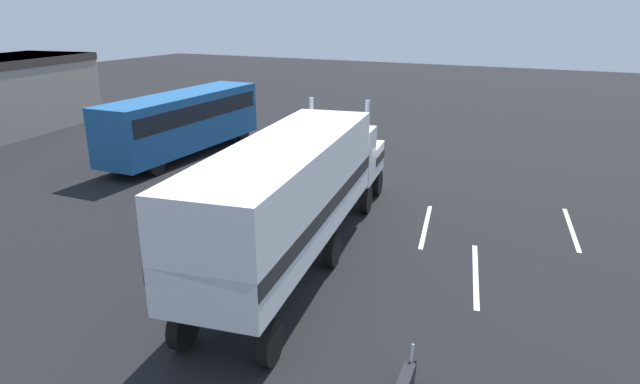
# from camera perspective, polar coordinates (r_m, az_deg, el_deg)

# --- Properties ---
(ground_plane) EXTENTS (120.00, 120.00, 0.00)m
(ground_plane) POSITION_cam_1_polar(r_m,az_deg,el_deg) (23.58, 4.01, -0.59)
(ground_plane) COLOR black
(lane_stripe_near) EXTENTS (4.35, 1.02, 0.01)m
(lane_stripe_near) POSITION_cam_1_polar(r_m,az_deg,el_deg) (20.88, 10.96, -3.47)
(lane_stripe_near) COLOR silver
(lane_stripe_near) RESTS_ON ground_plane
(lane_stripe_mid) EXTENTS (4.34, 1.06, 0.01)m
(lane_stripe_mid) POSITION_cam_1_polar(r_m,az_deg,el_deg) (17.56, 15.91, -8.25)
(lane_stripe_mid) COLOR silver
(lane_stripe_mid) RESTS_ON ground_plane
(lane_stripe_far) EXTENTS (4.37, 0.87, 0.01)m
(lane_stripe_far) POSITION_cam_1_polar(r_m,az_deg,el_deg) (22.25, 24.72, -3.50)
(lane_stripe_far) COLOR silver
(lane_stripe_far) RESTS_ON ground_plane
(semi_truck) EXTENTS (14.38, 4.98, 4.50)m
(semi_truck) POSITION_cam_1_polar(r_m,az_deg,el_deg) (16.93, -2.19, 0.69)
(semi_truck) COLOR white
(semi_truck) RESTS_ON ground_plane
(person_bystander) EXTENTS (0.34, 0.46, 1.63)m
(person_bystander) POSITION_cam_1_polar(r_m,az_deg,el_deg) (20.87, -6.30, -0.63)
(person_bystander) COLOR #2D3347
(person_bystander) RESTS_ON ground_plane
(parked_bus) EXTENTS (11.07, 2.90, 3.40)m
(parked_bus) POSITION_cam_1_polar(r_m,az_deg,el_deg) (30.80, -14.07, 7.44)
(parked_bus) COLOR #1E5999
(parked_bus) RESTS_ON ground_plane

